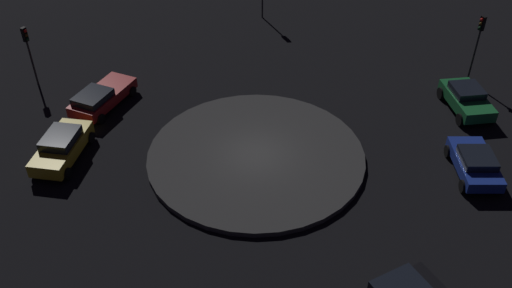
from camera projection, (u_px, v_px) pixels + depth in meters
name	position (u px, v px, depth m)	size (l,w,h in m)	color
ground_plane	(256.00, 158.00, 30.05)	(118.87, 118.87, 0.00)	black
roundabout_island	(256.00, 156.00, 29.97)	(11.53, 11.53, 0.28)	#383838
car_yellow	(62.00, 146.00, 29.56)	(2.52, 4.47, 1.51)	gold
car_blue	(475.00, 163.00, 28.61)	(2.11, 3.88, 1.31)	#1E38A5
car_green	(467.00, 99.00, 33.20)	(2.61, 4.16, 1.44)	#1E7238
car_red	(101.00, 97.00, 33.46)	(3.45, 4.85, 1.34)	red
traffic_light_southeast	(28.00, 44.00, 34.28)	(0.40, 0.37, 3.90)	#2D2D2D
traffic_light_southwest	(479.00, 36.00, 34.38)	(0.40, 0.37, 4.43)	#2D2D2D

